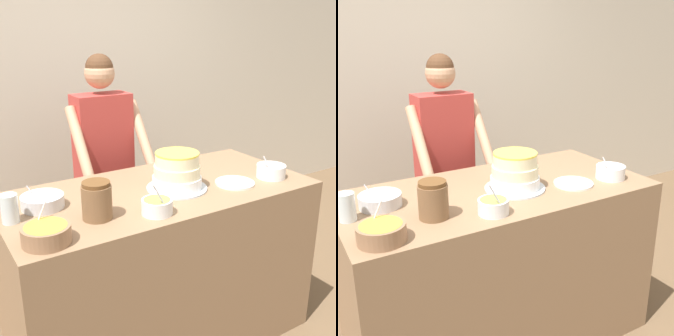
% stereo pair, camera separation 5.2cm
% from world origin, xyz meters
% --- Properties ---
extents(wall_back, '(10.00, 0.05, 2.60)m').
position_xyz_m(wall_back, '(0.00, 1.91, 1.30)').
color(wall_back, beige).
rests_on(wall_back, ground_plane).
extents(counter, '(1.63, 0.78, 0.93)m').
position_xyz_m(counter, '(0.00, 0.39, 0.46)').
color(counter, '#8C6B4C').
rests_on(counter, ground_plane).
extents(person_baker, '(0.49, 0.44, 1.58)m').
position_xyz_m(person_baker, '(0.00, 1.10, 0.96)').
color(person_baker, '#2D2D38').
rests_on(person_baker, ground_plane).
extents(cake, '(0.32, 0.32, 0.20)m').
position_xyz_m(cake, '(0.08, 0.34, 1.02)').
color(cake, silver).
rests_on(cake, counter).
extents(frosting_bowl_olive, '(0.14, 0.14, 0.16)m').
position_xyz_m(frosting_bowl_olive, '(-0.17, 0.13, 0.97)').
color(frosting_bowl_olive, white).
rests_on(frosting_bowl_olive, counter).
extents(frosting_bowl_white, '(0.20, 0.20, 0.14)m').
position_xyz_m(frosting_bowl_white, '(-0.59, 0.47, 0.96)').
color(frosting_bowl_white, silver).
rests_on(frosting_bowl_white, counter).
extents(frosting_bowl_orange, '(0.19, 0.19, 0.15)m').
position_xyz_m(frosting_bowl_orange, '(-0.68, 0.12, 0.97)').
color(frosting_bowl_orange, '#936B4C').
rests_on(frosting_bowl_orange, counter).
extents(frosting_bowl_pink, '(0.16, 0.16, 0.14)m').
position_xyz_m(frosting_bowl_pink, '(0.62, 0.21, 0.97)').
color(frosting_bowl_pink, white).
rests_on(frosting_bowl_pink, counter).
extents(drinking_glass, '(0.07, 0.07, 0.13)m').
position_xyz_m(drinking_glass, '(-0.75, 0.39, 0.99)').
color(drinking_glass, silver).
rests_on(drinking_glass, counter).
extents(ceramic_plate, '(0.21, 0.21, 0.01)m').
position_xyz_m(ceramic_plate, '(0.38, 0.23, 0.93)').
color(ceramic_plate, white).
rests_on(ceramic_plate, counter).
extents(stoneware_jar, '(0.13, 0.13, 0.17)m').
position_xyz_m(stoneware_jar, '(-0.42, 0.22, 1.01)').
color(stoneware_jar, brown).
rests_on(stoneware_jar, counter).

